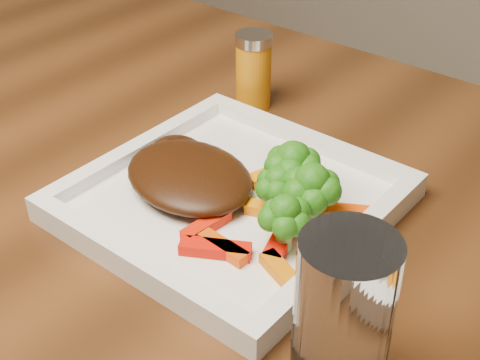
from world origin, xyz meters
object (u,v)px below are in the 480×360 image
Objects in this scene: plate at (232,203)px; spice_shaker at (253,71)px; steak at (189,176)px; drinking_glass at (343,313)px.

spice_shaker reaches higher than plate.
steak is 1.16× the size of drinking_glass.
steak is (-0.04, -0.01, 0.02)m from plate.
drinking_glass is (0.18, -0.10, 0.05)m from plate.
plate is 2.93× the size of spice_shaker.
plate is at bearing 150.51° from drinking_glass.
drinking_glass is at bearing -43.35° from spice_shaker.
spice_shaker is at bearing 110.63° from steak.
plate is 1.94× the size of steak.
steak is at bearing -161.19° from plate.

